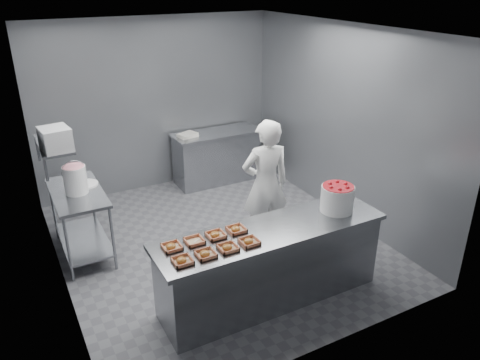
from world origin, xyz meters
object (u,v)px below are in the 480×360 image
(tray_1, at_px, (205,254))
(glaze_bucket, at_px, (75,179))
(strawberry_tub, at_px, (337,198))
(tray_0, at_px, (182,261))
(service_counter, at_px, (271,264))
(tray_5, at_px, (194,241))
(tray_4, at_px, (172,247))
(appliance, at_px, (55,139))
(back_counter, at_px, (217,157))
(worker, at_px, (265,185))
(tray_2, at_px, (228,248))
(tray_7, at_px, (236,229))
(prep_table, at_px, (80,213))
(tray_6, at_px, (216,235))
(tray_3, at_px, (249,242))

(tray_1, height_order, glaze_bucket, glaze_bucket)
(strawberry_tub, bearing_deg, tray_0, -175.64)
(service_counter, xyz_separation_m, tray_5, (-0.83, 0.14, 0.47))
(tray_4, distance_m, tray_5, 0.24)
(appliance, bearing_deg, back_counter, 23.11)
(strawberry_tub, bearing_deg, tray_1, -175.03)
(tray_1, relative_size, worker, 0.11)
(appliance, bearing_deg, tray_1, -68.52)
(tray_2, bearing_deg, tray_1, 180.00)
(tray_2, bearing_deg, tray_7, 49.08)
(tray_1, relative_size, glaze_bucket, 0.44)
(strawberry_tub, bearing_deg, worker, 106.81)
(tray_7, xyz_separation_m, worker, (0.91, 0.91, -0.05))
(tray_0, bearing_deg, back_counter, 59.73)
(tray_2, distance_m, tray_5, 0.36)
(prep_table, relative_size, appliance, 3.48)
(service_counter, bearing_deg, worker, 62.18)
(back_counter, height_order, tray_4, tray_4)
(back_counter, relative_size, glaze_bucket, 3.51)
(back_counter, height_order, worker, worker)
(tray_7, bearing_deg, prep_table, 125.50)
(back_counter, xyz_separation_m, appliance, (-2.72, -1.57, 1.24))
(tray_1, xyz_separation_m, appliance, (-0.98, 1.82, 0.77))
(tray_6, distance_m, strawberry_tub, 1.48)
(tray_5, xyz_separation_m, glaze_bucket, (-0.82, 1.76, 0.17))
(worker, xyz_separation_m, strawberry_tub, (0.31, -1.04, 0.19))
(tray_3, height_order, tray_7, same)
(appliance, bearing_deg, tray_4, -71.18)
(tray_0, distance_m, appliance, 2.11)
(tray_2, height_order, tray_4, same)
(service_counter, relative_size, tray_3, 13.88)
(service_counter, relative_size, tray_2, 13.88)
(prep_table, bearing_deg, glaze_bucket, -90.37)
(back_counter, bearing_deg, tray_2, -113.85)
(prep_table, relative_size, tray_0, 6.40)
(strawberry_tub, bearing_deg, tray_4, 176.22)
(tray_6, bearing_deg, service_counter, -13.04)
(tray_7, bearing_deg, service_counter, -21.15)
(tray_1, height_order, tray_2, same)
(appliance, bearing_deg, tray_6, -58.48)
(tray_4, bearing_deg, tray_0, -90.00)
(worker, distance_m, glaze_bucket, 2.37)
(tray_3, xyz_separation_m, tray_5, (-0.48, 0.28, -0.00))
(tray_2, bearing_deg, tray_0, 180.00)
(tray_2, relative_size, strawberry_tub, 0.50)
(tray_1, height_order, strawberry_tub, strawberry_tub)
(tray_5, bearing_deg, service_counter, -9.42)
(strawberry_tub, distance_m, glaze_bucket, 3.15)
(tray_7, distance_m, worker, 1.29)
(tray_2, bearing_deg, appliance, 123.90)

